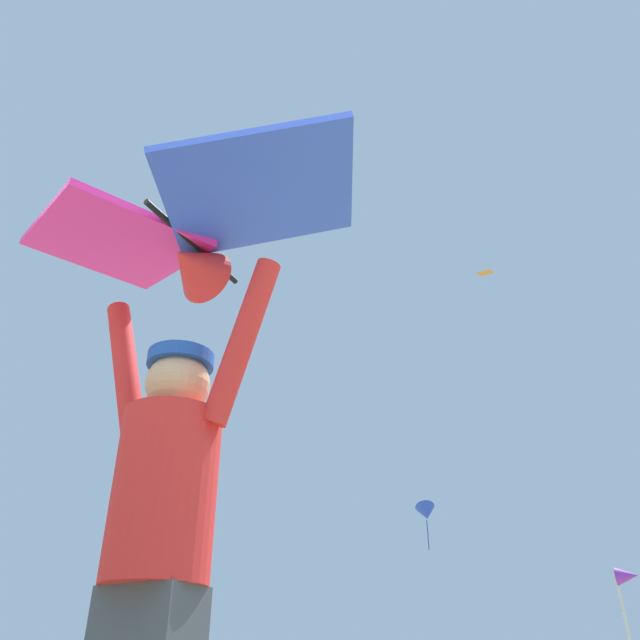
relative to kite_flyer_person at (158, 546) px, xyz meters
The scene contains 5 objects.
kite_flyer_person is the anchor object (origin of this frame).
held_stunt_kite 1.20m from the kite_flyer_person, 87.14° to the right, with size 1.62×0.88×0.38m.
distant_kite_orange_mid_left 29.02m from the kite_flyer_person, 99.53° to the left, with size 0.92×0.90×0.29m.
distant_kite_blue_high_right 27.54m from the kite_flyer_person, 108.42° to the left, with size 1.08×1.05×2.13m.
marker_flag 8.56m from the kite_flyer_person, 86.40° to the left, with size 0.30×0.24×1.98m.
Camera 1 is at (1.18, -1.53, 0.55)m, focal length 35.95 mm.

